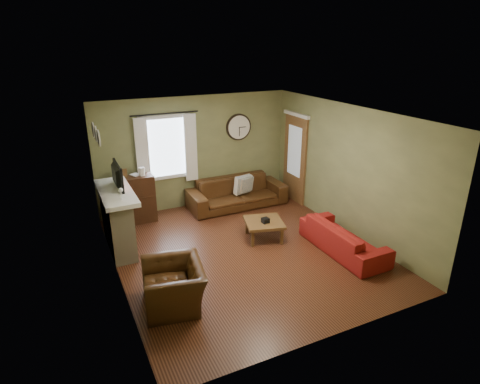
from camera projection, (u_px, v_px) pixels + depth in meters
name	position (u px, v px, depth m)	size (l,w,h in m)	color
floor	(244.00, 251.00, 7.61)	(4.60, 5.20, 0.00)	#462214
ceiling	(245.00, 114.00, 6.68)	(4.60, 5.20, 0.00)	white
wall_left	(112.00, 209.00, 6.22)	(0.00, 5.20, 2.60)	olive
wall_right	(347.00, 170.00, 8.08)	(0.00, 5.20, 2.60)	olive
wall_back	(196.00, 152.00, 9.34)	(4.60, 0.00, 2.60)	olive
wall_front	(337.00, 252.00, 4.96)	(4.60, 0.00, 2.60)	olive
fireplace	(118.00, 222.00, 7.54)	(0.40, 1.40, 1.10)	tan
firebox	(129.00, 232.00, 7.71)	(0.04, 0.60, 0.55)	black
mantel	(116.00, 192.00, 7.34)	(0.58, 1.60, 0.08)	white
tv	(114.00, 179.00, 7.40)	(0.60, 0.08, 0.35)	black
tv_screen	(118.00, 175.00, 7.41)	(0.02, 0.62, 0.36)	#994C3F
medallion_left	(99.00, 138.00, 6.57)	(0.28, 0.28, 0.03)	white
medallion_mid	(96.00, 134.00, 6.86)	(0.28, 0.28, 0.03)	white
medallion_right	(93.00, 130.00, 7.16)	(0.28, 0.28, 0.03)	white
window_pane	(166.00, 147.00, 8.97)	(1.00, 0.02, 1.30)	silver
curtain_rod	(165.00, 114.00, 8.61)	(0.03, 0.03, 1.50)	black
curtain_left	(143.00, 153.00, 8.68)	(0.28, 0.04, 1.55)	silver
curtain_right	(191.00, 148.00, 9.12)	(0.28, 0.04, 1.55)	silver
wall_clock	(239.00, 127.00, 9.56)	(0.64, 0.06, 0.64)	white
door	(295.00, 159.00, 9.71)	(0.05, 0.90, 2.10)	brown
bookshelf	(134.00, 200.00, 8.65)	(0.88, 0.37, 1.04)	black
book	(133.00, 180.00, 8.54)	(0.17, 0.23, 0.02)	brown
sofa_brown	(237.00, 193.00, 9.57)	(2.33, 0.91, 0.68)	#38200E
pillow_left	(246.00, 185.00, 9.48)	(0.37, 0.11, 0.37)	#939794
pillow_right	(243.00, 185.00, 9.48)	(0.44, 0.13, 0.44)	#939794
sofa_red	(343.00, 238.00, 7.53)	(1.88, 0.73, 0.55)	maroon
armchair	(174.00, 285.00, 5.99)	(1.00, 0.88, 0.65)	#38200E
coffee_table	(264.00, 230.00, 8.03)	(0.73, 0.73, 0.39)	brown
tissue_box	(265.00, 222.00, 7.88)	(0.13, 0.13, 0.10)	black
wine_glass_a	(121.00, 194.00, 6.85)	(0.08, 0.08, 0.22)	white
wine_glass_b	(121.00, 194.00, 6.91)	(0.07, 0.07, 0.19)	white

